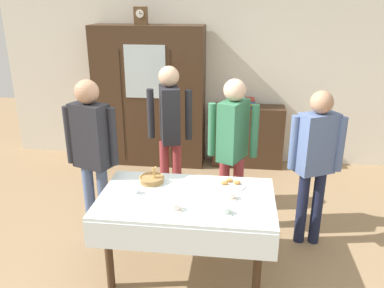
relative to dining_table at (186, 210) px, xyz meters
name	(u,v)px	position (x,y,z in m)	size (l,w,h in m)	color
ground_plane	(190,256)	(0.00, 0.23, -0.66)	(12.00, 12.00, 0.00)	#997A56
back_wall	(212,74)	(0.00, 2.88, 0.69)	(6.40, 0.10, 2.70)	silver
dining_table	(186,210)	(0.00, 0.00, 0.00)	(1.55, 0.94, 0.77)	#3D2819
wall_cabinet	(150,97)	(-0.90, 2.59, 0.38)	(1.62, 0.46, 2.07)	#3D2819
mantel_clock	(141,16)	(-0.98, 2.59, 1.53)	(0.18, 0.11, 0.24)	brown
bookshelf_low	(248,136)	(0.58, 2.64, -0.20)	(1.04, 0.35, 0.92)	#3D2819
book_stack	(250,102)	(0.58, 2.64, 0.33)	(0.16, 0.23, 0.12)	#2D5184
tea_cup_near_right	(225,211)	(0.35, -0.22, 0.14)	(0.13, 0.13, 0.06)	silver
tea_cup_near_left	(134,191)	(-0.48, 0.03, 0.14)	(0.13, 0.13, 0.06)	white
tea_cup_back_edge	(175,207)	(-0.06, -0.21, 0.14)	(0.13, 0.13, 0.06)	white
tea_cup_far_right	(230,196)	(0.38, 0.04, 0.14)	(0.13, 0.13, 0.06)	white
bread_basket	(152,179)	(-0.37, 0.28, 0.15)	(0.24, 0.24, 0.16)	#9E7542
pastry_plate	(231,184)	(0.38, 0.30, 0.13)	(0.28, 0.28, 0.05)	white
spoon_back_edge	(180,189)	(-0.07, 0.16, 0.12)	(0.12, 0.02, 0.01)	silver
spoon_near_right	(150,204)	(-0.29, -0.14, 0.12)	(0.12, 0.02, 0.01)	silver
spoon_far_left	(161,192)	(-0.24, 0.08, 0.12)	(0.12, 0.02, 0.01)	silver
person_beside_shelf	(170,124)	(-0.36, 1.23, 0.40)	(0.52, 0.40, 1.73)	#933338
person_near_right_end	(233,141)	(0.38, 0.83, 0.37)	(0.52, 0.41, 1.68)	#933338
person_by_cabinet	(316,155)	(1.19, 0.64, 0.33)	(0.52, 0.34, 1.62)	#191E38
person_behind_table_left	(92,147)	(-0.98, 0.41, 0.40)	(0.52, 0.32, 1.72)	slate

